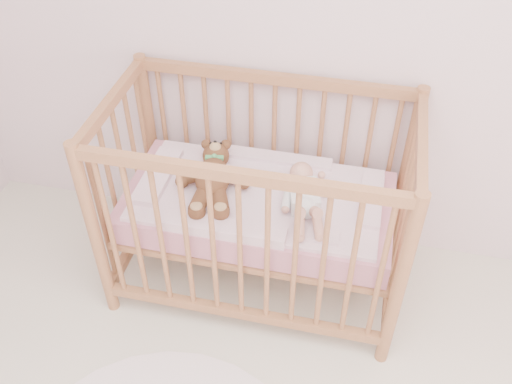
% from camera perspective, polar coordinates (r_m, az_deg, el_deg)
% --- Properties ---
extents(crib, '(1.36, 0.76, 1.00)m').
position_cam_1_polar(crib, '(2.63, 0.24, -1.25)').
color(crib, '#AA6E48').
rests_on(crib, floor).
extents(mattress, '(1.22, 0.62, 0.13)m').
position_cam_1_polar(mattress, '(2.64, 0.24, -1.49)').
color(mattress, pink).
rests_on(mattress, crib).
extents(blanket, '(1.10, 0.58, 0.06)m').
position_cam_1_polar(blanket, '(2.59, 0.24, -0.28)').
color(blanket, '#EBA1BB').
rests_on(blanket, mattress).
extents(baby, '(0.35, 0.52, 0.12)m').
position_cam_1_polar(baby, '(2.49, 4.87, -0.00)').
color(baby, white).
rests_on(baby, blanket).
extents(teddy_bear, '(0.44, 0.56, 0.14)m').
position_cam_1_polar(teddy_bear, '(2.56, -4.37, 1.53)').
color(teddy_bear, brown).
rests_on(teddy_bear, blanket).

